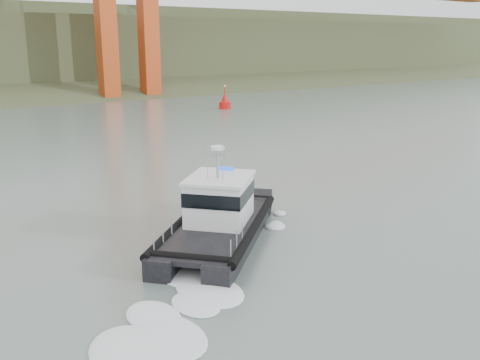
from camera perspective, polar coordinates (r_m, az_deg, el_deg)
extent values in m
plane|color=#576763|center=(26.57, 11.23, -8.10)|extent=(400.00, 400.00, 0.00)
cube|color=black|center=(28.22, -5.01, -5.59)|extent=(8.76, 8.18, 1.17)
cube|color=black|center=(27.58, 0.25, -6.03)|extent=(8.76, 8.18, 1.17)
cube|color=black|center=(27.27, -2.68, -5.24)|extent=(9.46, 9.13, 0.24)
cube|color=white|center=(27.77, -2.19, -2.17)|extent=(4.56, 4.53, 2.24)
cube|color=black|center=(27.66, -2.20, -1.37)|extent=(4.65, 4.61, 0.73)
cube|color=white|center=(27.45, -2.21, 0.23)|extent=(4.84, 4.80, 0.16)
cylinder|color=#92969A|center=(26.99, -2.39, 1.72)|extent=(0.16, 0.16, 1.75)
cylinder|color=white|center=(26.81, -2.41, 3.45)|extent=(0.68, 0.68, 0.18)
cylinder|color=red|center=(83.05, -1.61, 7.89)|extent=(1.84, 1.84, 1.22)
cone|color=red|center=(82.92, -1.62, 8.73)|extent=(1.43, 1.43, 1.84)
cylinder|color=red|center=(82.80, -1.62, 9.58)|extent=(0.16, 0.16, 1.02)
sphere|color=#E5D87F|center=(82.75, -1.63, 10.00)|extent=(0.31, 0.31, 0.31)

